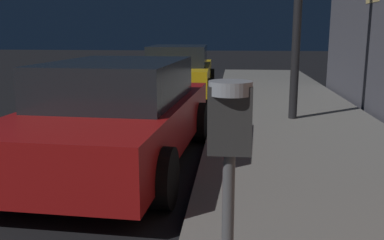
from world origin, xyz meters
name	(u,v)px	position (x,y,z in m)	size (l,w,h in m)	color
parking_meter	(229,162)	(4.41, 0.81, 1.26)	(0.19, 0.19, 1.47)	#59595B
car_red	(119,113)	(2.85, 4.60, 0.72)	(2.29, 4.60, 1.43)	maroon
car_yellow_cab	(179,71)	(2.85, 11.00, 0.71)	(2.09, 4.54, 1.43)	gold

